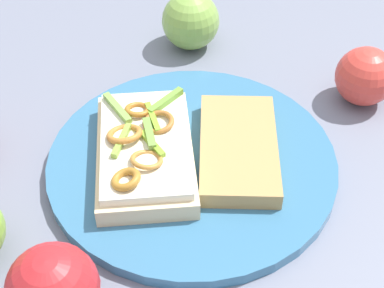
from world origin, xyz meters
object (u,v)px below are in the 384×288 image
at_px(apple_0, 191,21).
at_px(sandwich, 144,150).
at_px(bread_slice_side, 238,148).
at_px(apple_3, 365,76).
at_px(plate, 192,162).

bearing_deg(apple_0, sandwich, 60.68).
relative_size(sandwich, apple_0, 2.45).
bearing_deg(bread_slice_side, apple_3, -53.10).
relative_size(plate, sandwich, 1.65).
xyz_separation_m(plate, apple_0, (-0.07, -0.22, 0.03)).
distance_m(plate, sandwich, 0.05).
bearing_deg(apple_0, apple_3, 132.71).
distance_m(plate, apple_0, 0.23).
height_order(sandwich, apple_3, apple_3).
bearing_deg(sandwich, plate, -90.45).
height_order(plate, sandwich, sandwich).
bearing_deg(apple_3, plate, 11.38).
height_order(plate, apple_0, apple_0).
bearing_deg(sandwich, apple_0, -16.87).
bearing_deg(bread_slice_side, apple_0, 14.36).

